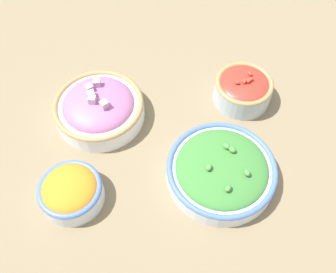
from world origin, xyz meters
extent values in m
plane|color=#75664C|center=(0.00, 0.00, 0.00)|extent=(3.00, 3.00, 0.00)
cylinder|color=silver|center=(-0.08, 0.10, 0.02)|extent=(0.22, 0.22, 0.04)
torus|color=#4766B7|center=(-0.08, 0.10, 0.04)|extent=(0.22, 0.22, 0.01)
ellipsoid|color=#387533|center=(-0.08, 0.10, 0.04)|extent=(0.19, 0.19, 0.04)
ellipsoid|color=#47893D|center=(-0.07, 0.16, 0.06)|extent=(0.02, 0.02, 0.01)
ellipsoid|color=#47893D|center=(-0.12, 0.14, 0.06)|extent=(0.01, 0.02, 0.01)
ellipsoid|color=#47893D|center=(-0.10, 0.07, 0.06)|extent=(0.02, 0.02, 0.01)
ellipsoid|color=#47893D|center=(-0.11, 0.08, 0.06)|extent=(0.02, 0.02, 0.01)
ellipsoid|color=#47893D|center=(-0.05, 0.11, 0.06)|extent=(0.02, 0.02, 0.01)
cylinder|color=white|center=(0.13, -0.11, 0.02)|extent=(0.20, 0.20, 0.04)
torus|color=#997A4C|center=(0.13, -0.11, 0.04)|extent=(0.20, 0.20, 0.01)
ellipsoid|color=#9E5B8E|center=(0.13, -0.11, 0.04)|extent=(0.16, 0.16, 0.05)
cube|color=#C699C1|center=(0.12, -0.09, 0.07)|extent=(0.02, 0.02, 0.02)
cube|color=#C699C1|center=(0.14, -0.12, 0.08)|extent=(0.02, 0.02, 0.02)
cube|color=#C699C1|center=(0.14, -0.14, 0.07)|extent=(0.02, 0.02, 0.02)
cube|color=#C699C1|center=(0.12, -0.15, 0.07)|extent=(0.02, 0.02, 0.02)
cube|color=#C699C1|center=(0.14, -0.10, 0.08)|extent=(0.02, 0.02, 0.02)
cylinder|color=silver|center=(0.22, 0.08, 0.02)|extent=(0.13, 0.13, 0.04)
torus|color=#4766B7|center=(0.22, 0.08, 0.04)|extent=(0.13, 0.13, 0.01)
ellipsoid|color=orange|center=(0.22, 0.08, 0.04)|extent=(0.11, 0.11, 0.04)
cylinder|color=#B2C1CC|center=(-0.20, -0.08, 0.03)|extent=(0.13, 0.13, 0.05)
torus|color=#997A4C|center=(-0.20, -0.08, 0.05)|extent=(0.13, 0.13, 0.01)
ellipsoid|color=red|center=(-0.20, -0.08, 0.05)|extent=(0.11, 0.11, 0.02)
ellipsoid|color=red|center=(-0.21, -0.08, 0.07)|extent=(0.01, 0.01, 0.01)
ellipsoid|color=red|center=(-0.20, -0.07, 0.07)|extent=(0.01, 0.02, 0.01)
ellipsoid|color=red|center=(-0.22, -0.09, 0.07)|extent=(0.01, 0.01, 0.01)
ellipsoid|color=red|center=(-0.18, -0.08, 0.07)|extent=(0.02, 0.01, 0.01)
ellipsoid|color=red|center=(-0.20, -0.07, 0.07)|extent=(0.01, 0.02, 0.01)
camera|label=1|loc=(0.11, 0.43, 0.69)|focal=40.00mm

